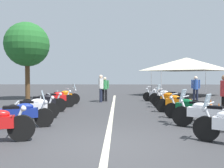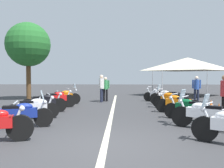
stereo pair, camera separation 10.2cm
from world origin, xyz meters
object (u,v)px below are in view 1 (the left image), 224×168
motorcycle_left_row_3 (44,103)px  motorcycle_right_row_2 (190,108)px  motorcycle_right_row_1 (206,114)px  motorcycle_right_row_6 (158,95)px  motorcycle_right_row_3 (178,103)px  motorcycle_left_row_4 (56,99)px  motorcycle_left_row_5 (63,97)px  motorcycle_left_row_2 (33,108)px  traffic_cone_0 (219,111)px  motorcycle_right_row_5 (167,97)px  roadside_tree_0 (27,45)px  traffic_cone_1 (211,107)px  bystander_2 (196,87)px  bystander_0 (101,86)px  motorcycle_right_row_4 (171,100)px  bystander_1 (224,92)px  motorcycle_left_row_1 (20,114)px  bystander_3 (105,87)px  event_tent (186,64)px

motorcycle_left_row_3 → motorcycle_right_row_2: size_ratio=1.10×
motorcycle_right_row_1 → motorcycle_right_row_6: motorcycle_right_row_1 is taller
motorcycle_left_row_3 → motorcycle_right_row_3: (-0.00, -6.02, -0.01)m
motorcycle_left_row_4 → motorcycle_left_row_5: 1.44m
motorcycle_left_row_2 → traffic_cone_0: (0.46, -7.20, -0.16)m
motorcycle_right_row_5 → roadside_tree_0: roadside_tree_0 is taller
motorcycle_left_row_4 → motorcycle_left_row_5: (1.44, -0.04, -0.00)m
traffic_cone_1 → bystander_2: 4.43m
motorcycle_right_row_1 → roadside_tree_0: bearing=-10.5°
motorcycle_left_row_4 → traffic_cone_1: size_ratio=3.19×
motorcycle_left_row_4 → bystander_0: (2.77, -2.15, 0.55)m
motorcycle_left_row_4 → motorcycle_left_row_3: bearing=-120.7°
bystander_2 → motorcycle_left_row_2: bearing=-33.1°
motorcycle_right_row_4 → bystander_1: bearing=154.7°
motorcycle_right_row_5 → motorcycle_left_row_5: bearing=21.7°
motorcycle_left_row_3 → motorcycle_right_row_5: size_ratio=0.99×
motorcycle_left_row_1 → bystander_2: size_ratio=1.27×
bystander_2 → motorcycle_right_row_5: bearing=-35.6°
traffic_cone_0 → traffic_cone_1: same height
motorcycle_left_row_5 → bystander_0: (1.33, -2.11, 0.55)m
motorcycle_left_row_4 → motorcycle_left_row_5: bearing=61.8°
bystander_3 → roadside_tree_0: roadside_tree_0 is taller
traffic_cone_0 → motorcycle_left_row_4: bearing=69.0°
motorcycle_left_row_2 → motorcycle_left_row_5: (4.67, -0.04, 0.02)m
bystander_1 → bystander_2: (5.40, -0.62, -0.04)m
bystander_3 → roadside_tree_0: size_ratio=0.30×
motorcycle_left_row_5 → motorcycle_right_row_4: bearing=-39.3°
motorcycle_right_row_5 → bystander_1: (-3.97, -1.48, 0.54)m
motorcycle_right_row_3 → bystander_1: (-1.00, -1.61, 0.55)m
motorcycle_right_row_6 → bystander_2: 2.39m
motorcycle_left_row_4 → bystander_0: size_ratio=1.13×
traffic_cone_0 → bystander_0: bearing=42.3°
motorcycle_left_row_2 → motorcycle_left_row_5: motorcycle_left_row_5 is taller
motorcycle_left_row_3 → motorcycle_left_row_2: bearing=-105.4°
motorcycle_left_row_3 → traffic_cone_1: 7.51m
motorcycle_right_row_2 → event_tent: bearing=-72.2°
traffic_cone_0 → motorcycle_right_row_3: bearing=46.6°
motorcycle_left_row_3 → motorcycle_right_row_4: motorcycle_right_row_4 is taller
motorcycle_left_row_4 → bystander_0: bystander_0 is taller
bystander_0 → roadside_tree_0: 6.07m
bystander_0 → bystander_2: (0.09, -5.99, -0.06)m
motorcycle_left_row_5 → motorcycle_right_row_5: size_ratio=0.97×
motorcycle_left_row_5 → motorcycle_right_row_6: size_ratio=1.01×
motorcycle_right_row_3 → bystander_2: bystander_2 is taller
motorcycle_right_row_3 → event_tent: size_ratio=0.34×
motorcycle_left_row_1 → motorcycle_right_row_4: motorcycle_right_row_4 is taller
event_tent → bystander_1: bearing=172.0°
bystander_3 → roadside_tree_0: (0.80, 5.43, 2.90)m
motorcycle_left_row_2 → roadside_tree_0: roadside_tree_0 is taller
motorcycle_left_row_2 → motorcycle_left_row_3: bearing=69.1°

